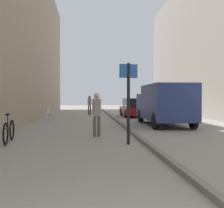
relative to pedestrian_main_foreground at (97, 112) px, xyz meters
name	(u,v)px	position (x,y,z in m)	size (l,w,h in m)	color
ground_plane	(93,127)	(-0.08, 3.30, -0.97)	(80.00, 80.00, 0.00)	gray
kerb_strip	(124,126)	(1.50, 3.30, -0.91)	(0.16, 40.00, 0.12)	slate
pedestrian_main_foreground	(97,112)	(0.00, 0.00, 0.00)	(0.33, 0.22, 1.67)	brown
pedestrian_mid_block	(90,104)	(-0.16, 12.69, 0.00)	(0.33, 0.22, 1.67)	maroon
delivery_van	(164,103)	(3.78, 3.87, 0.22)	(2.10, 5.17, 2.18)	navy
parked_car	(134,108)	(3.33, 10.67, -0.25)	(1.85, 4.21, 1.45)	maroon
street_sign_post	(128,96)	(0.95, -1.74, 0.58)	(0.60, 0.13, 2.60)	black
bicycle_leaning	(9,131)	(-2.97, -1.04, -0.58)	(0.22, 1.77, 0.98)	black
cafe_chair_near_window	(50,112)	(-2.77, 7.24, -0.42)	(0.55, 0.55, 0.94)	#B7B2A8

